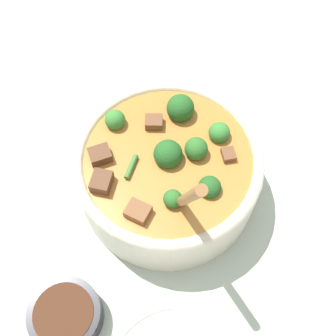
{
  "coord_description": "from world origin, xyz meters",
  "views": [
    {
      "loc": [
        0.26,
        0.1,
        0.58
      ],
      "look_at": [
        0.0,
        0.0,
        0.06
      ],
      "focal_mm": 45.0,
      "sensor_mm": 36.0,
      "label": 1
    }
  ],
  "objects": [
    {
      "name": "ground_plane",
      "position": [
        0.0,
        0.0,
        0.0
      ],
      "size": [
        4.0,
        4.0,
        0.0
      ],
      "primitive_type": "plane",
      "color": "#ADBCAD"
    },
    {
      "name": "stew_bowl",
      "position": [
        -0.0,
        0.0,
        0.06
      ],
      "size": [
        0.26,
        0.26,
        0.25
      ],
      "color": "beige",
      "rests_on": "ground_plane"
    },
    {
      "name": "condiment_bowl",
      "position": [
        0.22,
        -0.06,
        0.02
      ],
      "size": [
        0.09,
        0.09,
        0.04
      ],
      "color": "black",
      "rests_on": "ground_plane"
    }
  ]
}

